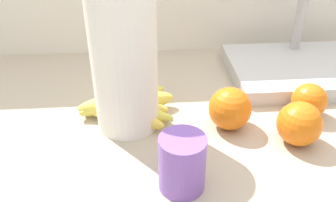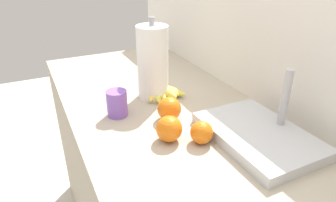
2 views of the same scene
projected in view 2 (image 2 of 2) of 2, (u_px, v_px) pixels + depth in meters
wall_back at (266, 152)px, 1.18m from camera, size 2.22×0.06×1.30m
banana_bunch at (160, 90)px, 1.18m from camera, size 0.20×0.16×0.04m
orange_center at (169, 129)px, 0.88m from camera, size 0.08×0.08×0.08m
orange_back_left at (169, 109)px, 0.99m from camera, size 0.08×0.08×0.08m
orange_front at (202, 132)px, 0.87m from camera, size 0.07×0.07×0.07m
paper_towel_roll at (153, 63)px, 1.11m from camera, size 0.12×0.12×0.31m
sink_basin at (259, 134)px, 0.89m from camera, size 0.36×0.25×0.21m
mug at (117, 103)px, 1.01m from camera, size 0.07×0.07×0.09m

